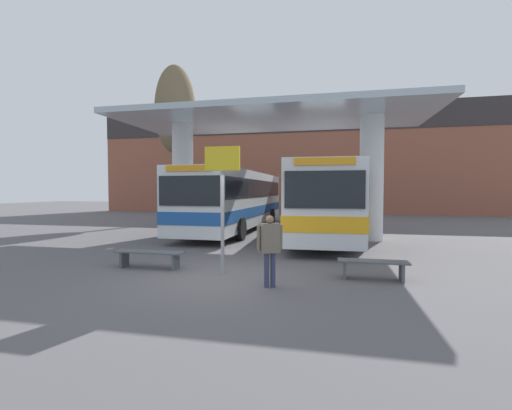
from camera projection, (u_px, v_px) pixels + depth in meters
name	position (u px, v px, depth m)	size (l,w,h in m)	color
ground_plane	(221.00, 277.00, 8.41)	(100.00, 100.00, 0.00)	#565456
townhouse_backdrop	(302.00, 152.00, 31.37)	(40.00, 0.58, 9.77)	brown
station_canopy	(272.00, 139.00, 15.36)	(13.61, 5.97, 5.51)	silver
transit_bus_left_bay	(237.00, 198.00, 18.46)	(2.98, 12.38, 3.08)	silver
transit_bus_center_bay	(322.00, 198.00, 15.86)	(3.06, 11.87, 3.12)	silver
waiting_bench_near_pillar	(149.00, 255.00, 9.34)	(1.93, 0.44, 0.46)	#4C5156
waiting_bench_mid_platform	(373.00, 266.00, 8.10)	(1.62, 0.44, 0.46)	#4C5156
info_sign_platform	(222.00, 184.00, 8.52)	(0.90, 0.09, 3.22)	gray
pedestrian_waiting	(270.00, 243.00, 7.45)	(0.56, 0.39, 1.58)	#333856
poplar_tree_behind_left	(175.00, 111.00, 22.65)	(2.66, 2.66, 10.40)	brown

